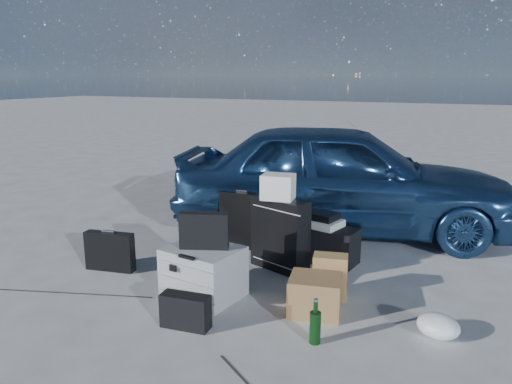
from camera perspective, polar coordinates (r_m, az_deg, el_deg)
ground at (r=3.98m, az=-1.93°, el=-12.40°), size 60.00×60.00×0.00m
car at (r=5.60m, az=9.74°, el=1.66°), size 3.89×2.36×1.24m
pelican_case at (r=4.02m, az=-6.00°, el=-9.10°), size 0.62×0.53×0.40m
laptop_bag at (r=3.89m, az=-5.96°, el=-4.43°), size 0.39×0.22×0.28m
briefcase at (r=4.70m, az=-16.37°, el=-6.53°), size 0.47×0.18×0.35m
suitcase_left at (r=5.09m, az=-1.59°, el=-3.16°), size 0.45×0.17×0.58m
suitcase_right at (r=4.50m, az=2.77°, el=-4.83°), size 0.58×0.37×0.66m
white_carton at (r=4.37m, az=2.54°, el=0.60°), size 0.30×0.26×0.22m
duffel_bag at (r=4.79m, az=7.49°, el=-5.85°), size 0.71×0.38×0.34m
flat_box_white at (r=4.73m, az=7.39°, el=-3.50°), size 0.43×0.37×0.07m
flat_box_black at (r=4.73m, az=7.38°, el=-2.67°), size 0.35×0.28×0.07m
kraft_bag at (r=4.02m, az=8.45°, el=-9.53°), size 0.29×0.21×0.35m
cardboard_box at (r=3.78m, az=6.77°, el=-11.60°), size 0.43×0.40×0.28m
plastic_bag at (r=3.68m, az=20.11°, el=-14.18°), size 0.36×0.34×0.16m
messenger_bag at (r=3.60m, az=-8.06°, el=-13.33°), size 0.36×0.17×0.24m
green_bottle at (r=3.39m, az=6.79°, el=-14.56°), size 0.09×0.09×0.30m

